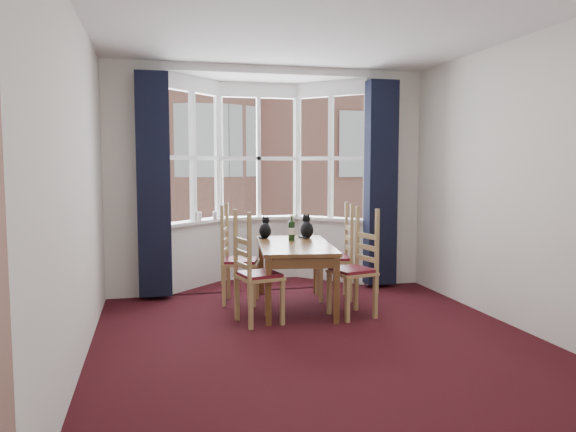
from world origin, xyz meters
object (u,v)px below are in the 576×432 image
object	(u,v)px
chair_left_far	(233,262)
chair_right_near	(359,271)
candle_tall	(199,216)
cat_left	(265,230)
candle_short	(215,216)
wine_bottle	(292,229)
chair_left_near	(251,277)
cat_right	(307,229)
dining_table	(295,251)
chair_right_far	(341,259)

from	to	relation	value
chair_left_far	chair_right_near	size ratio (longest dim) A/B	1.00
chair_left_far	chair_right_near	xyz separation A→B (m)	(1.22, -0.85, 0.00)
candle_tall	cat_left	bearing A→B (deg)	-46.76
chair_left_far	candle_short	world-z (taller)	candle_short
wine_bottle	candle_short	world-z (taller)	wine_bottle
chair_left_near	chair_right_near	bearing A→B (deg)	2.41
chair_right_near	cat_right	world-z (taller)	cat_right
dining_table	cat_left	xyz separation A→B (m)	(-0.23, 0.54, 0.19)
chair_left_far	wine_bottle	xyz separation A→B (m)	(0.67, -0.10, 0.37)
chair_right_far	cat_left	distance (m)	0.97
candle_tall	dining_table	bearing A→B (deg)	-54.19
dining_table	candle_tall	bearing A→B (deg)	125.81
wine_bottle	candle_tall	bearing A→B (deg)	133.30
cat_left	wine_bottle	distance (m)	0.37
chair_right_near	candle_tall	distance (m)	2.38
chair_left_near	chair_left_far	world-z (taller)	same
chair_right_far	cat_left	xyz separation A→B (m)	(-0.86, 0.27, 0.35)
cat_left	wine_bottle	world-z (taller)	wine_bottle
dining_table	cat_left	bearing A→B (deg)	112.59
chair_right_far	cat_right	world-z (taller)	cat_right
chair_right_far	candle_short	world-z (taller)	candle_short
dining_table	chair_left_far	world-z (taller)	chair_left_far
cat_left	cat_right	distance (m)	0.50
candle_tall	candle_short	world-z (taller)	candle_tall
chair_left_near	chair_left_far	bearing A→B (deg)	93.40
chair_left_near	wine_bottle	world-z (taller)	wine_bottle
chair_left_far	dining_table	bearing A→B (deg)	-30.30
dining_table	chair_right_far	xyz separation A→B (m)	(0.64, 0.28, -0.16)
chair_right_far	wine_bottle	xyz separation A→B (m)	(-0.61, -0.00, 0.37)
chair_left_far	wine_bottle	distance (m)	0.77
wine_bottle	candle_short	distance (m)	1.31
chair_right_far	cat_right	xyz separation A→B (m)	(-0.38, 0.18, 0.36)
chair_left_near	chair_left_far	distance (m)	0.90
chair_right_far	candle_short	xyz separation A→B (m)	(-1.37, 1.06, 0.45)
chair_right_far	candle_short	bearing A→B (deg)	142.40
chair_left_far	chair_left_near	bearing A→B (deg)	-86.60
chair_right_near	chair_left_near	bearing A→B (deg)	-177.59
candle_tall	chair_right_far	bearing A→B (deg)	-33.07
cat_left	dining_table	bearing A→B (deg)	-67.41
chair_left_far	candle_tall	xyz separation A→B (m)	(-0.30, 0.93, 0.45)
chair_left_far	chair_right_near	bearing A→B (deg)	-34.89
dining_table	chair_left_far	xyz separation A→B (m)	(-0.64, 0.37, -0.16)
chair_right_far	chair_left_far	bearing A→B (deg)	175.60
chair_left_near	candle_tall	world-z (taller)	candle_tall
cat_right	candle_tall	distance (m)	1.48
dining_table	chair_right_near	distance (m)	0.77
chair_left_far	cat_left	world-z (taller)	cat_left
cat_right	chair_left_far	bearing A→B (deg)	-175.04
dining_table	cat_left	size ratio (longest dim) A/B	5.65
candle_short	chair_left_near	bearing A→B (deg)	-85.45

